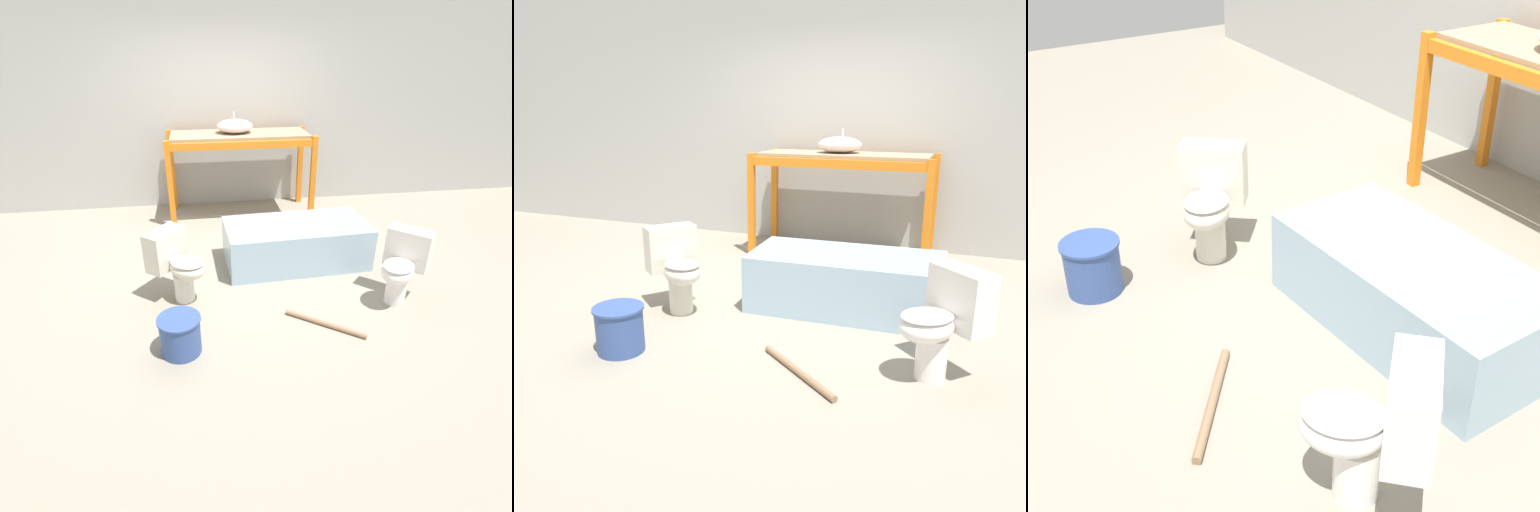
% 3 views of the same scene
% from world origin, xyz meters
% --- Properties ---
extents(ground_plane, '(12.00, 12.00, 0.00)m').
position_xyz_m(ground_plane, '(0.00, 0.00, 0.00)').
color(ground_plane, gray).
extents(bathtub_main, '(1.56, 0.81, 0.47)m').
position_xyz_m(bathtub_main, '(0.65, -0.14, 0.27)').
color(bathtub_main, '#99B7CC').
rests_on(bathtub_main, ground_plane).
extents(toilet_near, '(0.61, 0.58, 0.68)m').
position_xyz_m(toilet_near, '(-0.61, -0.67, 0.39)').
color(toilet_near, silver).
rests_on(toilet_near, ground_plane).
extents(toilet_far, '(0.60, 0.60, 0.68)m').
position_xyz_m(toilet_far, '(1.44, -1.00, 0.39)').
color(toilet_far, white).
rests_on(toilet_far, ground_plane).
extents(bucket_white, '(0.34, 0.34, 0.32)m').
position_xyz_m(bucket_white, '(-0.58, -1.44, 0.17)').
color(bucket_white, '#334C8C').
rests_on(bucket_white, ground_plane).
extents(loose_pipe, '(0.61, 0.48, 0.04)m').
position_xyz_m(loose_pipe, '(0.64, -1.30, 0.02)').
color(loose_pipe, '#8C6B4C').
rests_on(loose_pipe, ground_plane).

